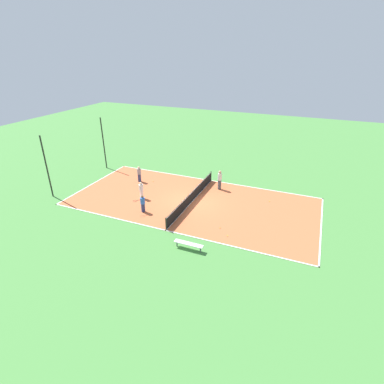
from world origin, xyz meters
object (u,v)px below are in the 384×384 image
player_baseline_gray (139,173)px  player_near_blue (143,203)px  fence_post_back_left (47,167)px  tennis_net (192,196)px  tennis_ball_far_baseline (269,201)px  player_far_white (220,179)px  fence_post_back_right (104,143)px  player_near_white (141,189)px  bench (189,244)px  tennis_ball_left_sideline (153,181)px  tennis_ball_near_net (227,236)px  tennis_ball_midcourt (220,228)px

player_baseline_gray → player_near_blue: 6.08m
fence_post_back_left → tennis_net: bearing=-72.1°
player_baseline_gray → tennis_ball_far_baseline: size_ratio=22.59×
player_far_white → fence_post_back_right: 13.05m
player_near_white → player_baseline_gray: player_baseline_gray is taller
bench → tennis_ball_left_sideline: bench is taller
tennis_ball_near_net → fence_post_back_right: 17.75m
player_far_white → tennis_ball_near_net: size_ratio=26.54×
player_baseline_gray → fence_post_back_right: 5.89m
tennis_ball_near_net → fence_post_back_right: bearing=64.4°
tennis_ball_near_net → fence_post_back_left: (0.08, 15.83, 2.65)m
player_near_white → fence_post_back_right: bearing=7.6°
bench → player_far_white: 9.49m
player_baseline_gray → tennis_ball_left_sideline: (0.47, -1.20, -0.83)m
bench → tennis_ball_far_baseline: size_ratio=28.50×
bench → player_far_white: bearing=-83.9°
player_far_white → fence_post_back_right: bearing=135.2°
player_near_blue → tennis_ball_midcourt: player_near_blue is taller
bench → player_near_white: size_ratio=1.29×
bench → fence_post_back_right: bearing=-35.5°
tennis_net → tennis_ball_near_net: bearing=-132.1°
bench → player_near_blue: 6.08m
tennis_net → fence_post_back_right: 12.37m
player_baseline_gray → tennis_ball_far_baseline: 12.35m
tennis_ball_left_sideline → tennis_ball_far_baseline: 11.11m
tennis_ball_midcourt → fence_post_back_right: size_ratio=0.01×
player_far_white → tennis_net: bearing=-155.3°
tennis_net → player_near_white: 4.38m
tennis_net → bench: size_ratio=4.92×
tennis_net → player_near_white: bearing=104.6°
player_baseline_gray → fence_post_back_right: fence_post_back_right is taller
player_far_white → fence_post_back_left: (-6.98, 12.94, 1.64)m
bench → fence_post_back_right: fence_post_back_right is taller
tennis_net → player_baseline_gray: size_ratio=6.21×
tennis_net → tennis_ball_near_net: size_ratio=140.29×
tennis_ball_far_baseline → fence_post_back_left: bearing=109.5°
tennis_ball_left_sideline → fence_post_back_left: 9.32m
player_baseline_gray → tennis_ball_left_sideline: bearing=-169.5°
tennis_net → tennis_ball_near_net: tennis_net is taller
tennis_net → player_baseline_gray: player_baseline_gray is taller
player_near_white → player_near_blue: bearing=164.9°
bench → player_near_blue: bearing=-30.5°
fence_post_back_left → tennis_ball_far_baseline: bearing=-70.5°
tennis_ball_left_sideline → fence_post_back_right: fence_post_back_right is taller
player_baseline_gray → tennis_ball_left_sideline: size_ratio=22.59×
bench → tennis_ball_far_baseline: bench is taller
fence_post_back_left → player_baseline_gray: bearing=-43.0°
player_near_blue → tennis_ball_near_net: size_ratio=21.03×
bench → fence_post_back_left: (2.43, 13.95, 2.31)m
fence_post_back_right → tennis_net: bearing=-107.9°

